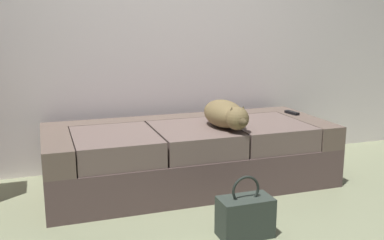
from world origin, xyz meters
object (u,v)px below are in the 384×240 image
Objects in this scene: dog_tan at (226,114)px; handbag at (245,216)px; couch at (190,155)px; tv_remote at (292,113)px.

dog_tan reaches higher than handbag.
couch is 14.62× the size of tv_remote.
handbag is at bearing -104.40° from dog_tan.
tv_remote reaches higher than couch.
dog_tan is 0.81m from tv_remote.
handbag is at bearing -139.95° from tv_remote.
couch is at bearing 91.67° from handbag.
dog_tan is 1.60× the size of handbag.
couch is 3.64× the size of dog_tan.
dog_tan is 0.91m from handbag.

